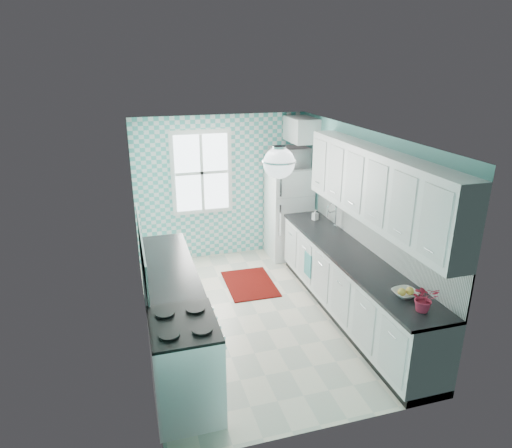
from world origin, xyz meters
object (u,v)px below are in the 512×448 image
object	(u,v)px
potted_plant	(424,298)
microwave	(290,157)
sink	(323,230)
fruit_bowl	(405,293)
fridge	(288,212)
stove	(186,365)
ceiling_light	(279,163)

from	to	relation	value
potted_plant	microwave	xyz separation A→B (m)	(-0.09, 3.73, 0.71)
potted_plant	microwave	size ratio (longest dim) A/B	0.47
sink	potted_plant	size ratio (longest dim) A/B	1.88
fruit_bowl	fridge	bearing A→B (deg)	91.52
stove	potted_plant	size ratio (longest dim) A/B	3.41
stove	sink	xyz separation A→B (m)	(2.40, 2.09, 0.41)
stove	sink	size ratio (longest dim) A/B	1.81
fridge	microwave	world-z (taller)	microwave
ceiling_light	fridge	distance (m)	3.22
fridge	stove	size ratio (longest dim) A/B	1.64
stove	fruit_bowl	xyz separation A→B (m)	(2.40, -0.06, 0.46)
fruit_bowl	potted_plant	distance (m)	0.34
fruit_bowl	potted_plant	size ratio (longest dim) A/B	0.91
sink	fridge	bearing A→B (deg)	90.49
ceiling_light	stove	xyz separation A→B (m)	(-1.20, -0.73, -1.81)
ceiling_light	potted_plant	distance (m)	2.05
stove	microwave	world-z (taller)	microwave
fridge	sink	distance (m)	1.28
ceiling_light	fruit_bowl	size ratio (longest dim) A/B	1.33
microwave	ceiling_light	bearing A→B (deg)	64.90
sink	fruit_bowl	xyz separation A→B (m)	(-0.00, -2.14, 0.04)
fridge	potted_plant	distance (m)	3.74
stove	potted_plant	distance (m)	2.49
ceiling_light	microwave	xyz separation A→B (m)	(1.11, 2.62, -0.53)
sink	ceiling_light	bearing A→B (deg)	-135.35
stove	potted_plant	bearing A→B (deg)	-4.84
fridge	potted_plant	bearing A→B (deg)	-84.90
ceiling_light	sink	size ratio (longest dim) A/B	0.64
microwave	sink	bearing A→B (deg)	92.07
fridge	potted_plant	xyz separation A→B (m)	(0.09, -3.73, 0.27)
potted_plant	stove	bearing A→B (deg)	171.16
fridge	microwave	bearing A→B (deg)	57.81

